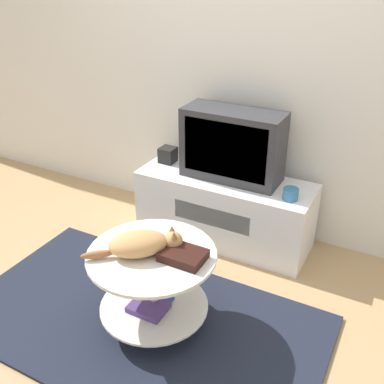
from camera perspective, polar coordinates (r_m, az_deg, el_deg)
ground_plane at (r=2.70m, az=-6.69°, el=-16.16°), size 12.00×12.00×0.00m
wall_back at (r=3.18m, az=6.14°, el=17.41°), size 8.00×0.05×2.60m
rug at (r=2.70m, az=-6.70°, el=-16.01°), size 2.06×1.15×0.02m
tv_stand at (r=3.25m, az=4.11°, el=-2.14°), size 1.25×0.45×0.49m
tv at (r=3.06m, az=5.16°, el=5.96°), size 0.68×0.28×0.49m
speaker at (r=3.37m, az=-3.09°, el=4.74°), size 0.11×0.11×0.11m
mug at (r=2.91m, az=12.41°, el=-0.25°), size 0.10×0.10×0.08m
coffee_table at (r=2.46m, az=-5.02°, el=-11.17°), size 0.68×0.68×0.48m
dvd_box at (r=2.29m, az=-1.11°, el=-8.05°), size 0.22×0.16×0.05m
cat at (r=2.33m, az=-6.39°, el=-6.53°), size 0.43×0.38×0.13m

